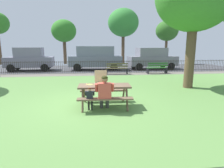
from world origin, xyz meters
TOP-DOWN VIEW (x-y plane):
  - ground at (0.00, 2.11)m, footprint 28.00×12.23m
  - cobblestone_walkway at (0.00, 7.53)m, footprint 28.00×1.40m
  - street_asphalt at (0.00, 11.34)m, footprint 28.00×6.24m
  - picnic_table_foreground at (0.61, -0.31)m, footprint 1.85×1.55m
  - pizza_box_open at (0.50, -0.22)m, footprint 0.44×0.47m
  - pizza_slice_on_table at (0.08, -0.14)m, footprint 0.22×0.17m
  - adult_at_table at (0.58, -0.81)m, footprint 0.62×0.60m
  - child_at_table at (0.10, -0.82)m, footprint 0.31×0.30m
  - iron_fence_streetside at (-0.00, 8.23)m, footprint 23.83×0.03m
  - park_bench_center at (2.13, 7.39)m, footprint 1.62×0.53m
  - park_bench_right at (5.27, 7.39)m, footprint 1.63×0.59m
  - parked_car_far_left at (-5.05, 10.34)m, footprint 3.99×2.00m
  - parked_car_left at (0.61, 10.34)m, footprint 4.67×2.09m
  - parked_car_center at (5.78, 10.34)m, footprint 4.50×2.12m
  - far_tree_midleft at (-2.83, 16.36)m, footprint 2.82×2.82m
  - far_tree_center at (4.10, 16.36)m, footprint 3.63×3.63m
  - far_tree_midright at (9.54, 16.36)m, footprint 2.73×2.73m

SIDE VIEW (x-z plane):
  - ground at x=0.00m, z-range -0.02..0.00m
  - street_asphalt at x=0.00m, z-range -0.01..0.00m
  - cobblestone_walkway at x=0.00m, z-range -0.01..0.00m
  - park_bench_center at x=2.13m, z-range -0.01..0.84m
  - park_bench_right at x=5.27m, z-range -0.01..0.84m
  - iron_fence_streetside at x=0.00m, z-range 0.01..0.98m
  - child_at_table at x=0.10m, z-range 0.09..0.91m
  - picnic_table_foreground at x=0.61m, z-range 0.20..0.99m
  - adult_at_table at x=0.58m, z-range 0.06..1.25m
  - pizza_slice_on_table at x=0.08m, z-range 0.77..0.79m
  - pizza_box_open at x=0.50m, z-range 0.62..1.11m
  - parked_car_center at x=5.78m, z-range 0.04..1.98m
  - parked_car_far_left at x=-5.05m, z-range 0.02..2.00m
  - parked_car_left at x=0.61m, z-range 0.06..2.14m
  - far_tree_midleft at x=-2.83m, z-range 1.23..6.31m
  - far_tree_midright at x=9.54m, z-range 1.32..6.48m
  - far_tree_center at x=4.10m, z-range 1.55..8.00m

